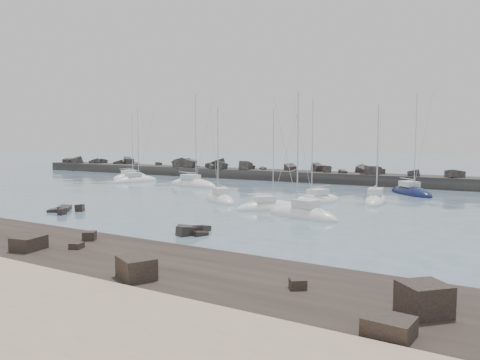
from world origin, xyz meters
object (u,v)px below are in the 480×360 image
sailboat_1 (130,178)px  sailboat_9 (302,215)px  sailboat_3 (135,181)px  sailboat_5 (220,200)px  sailboat_8 (411,193)px  sailboat_4 (193,185)px  sailboat_6 (315,202)px  sailboat_7 (268,208)px  sailboat_10 (376,201)px

sailboat_1 → sailboat_9: 53.72m
sailboat_3 → sailboat_9: 46.13m
sailboat_5 → sailboat_8: 27.44m
sailboat_4 → sailboat_6: sailboat_4 is taller
sailboat_1 → sailboat_9: size_ratio=1.02×
sailboat_1 → sailboat_5: (34.12, -19.29, 0.01)m
sailboat_4 → sailboat_7: 27.86m
sailboat_4 → sailboat_8: bearing=11.2°
sailboat_1 → sailboat_6: (44.77, -14.36, 0.00)m
sailboat_4 → sailboat_5: size_ratio=1.27×
sailboat_1 → sailboat_3: bearing=-38.9°
sailboat_1 → sailboat_4: (19.67, -5.76, 0.01)m
sailboat_3 → sailboat_7: (36.25, -17.14, -0.01)m
sailboat_4 → sailboat_10: (31.28, -4.64, 0.01)m
sailboat_6 → sailboat_10: 7.35m
sailboat_9 → sailboat_3: bearing=154.4°
sailboat_3 → sailboat_8: 47.12m
sailboat_3 → sailboat_9: bearing=-25.6°
sailboat_1 → sailboat_5: size_ratio=1.07×
sailboat_6 → sailboat_8: 17.16m
sailboat_5 → sailboat_7: size_ratio=1.07×
sailboat_4 → sailboat_6: size_ratio=1.21×
sailboat_5 → sailboat_9: 14.61m
sailboat_4 → sailboat_1: bearing=163.7°
sailboat_4 → sailboat_6: bearing=-18.9°
sailboat_1 → sailboat_8: size_ratio=0.92×
sailboat_6 → sailboat_9: 10.84m
sailboat_8 → sailboat_10: (-1.87, -11.18, 0.01)m
sailboat_6 → sailboat_7: 8.05m
sailboat_5 → sailboat_10: (16.84, 8.89, 0.01)m
sailboat_7 → sailboat_9: sailboat_9 is taller
sailboat_5 → sailboat_8: (18.71, 20.08, -0.00)m
sailboat_5 → sailboat_9: sailboat_9 is taller
sailboat_7 → sailboat_9: 6.04m
sailboat_1 → sailboat_6: 47.01m
sailboat_8 → sailboat_3: bearing=-173.1°
sailboat_5 → sailboat_9: bearing=-22.2°
sailboat_6 → sailboat_9: size_ratio=1.00×
sailboat_3 → sailboat_10: 45.25m
sailboat_4 → sailboat_9: size_ratio=1.21×
sailboat_6 → sailboat_10: size_ratio=1.04×
sailboat_6 → sailboat_8: size_ratio=0.90×
sailboat_9 → sailboat_6: bearing=105.4°
sailboat_10 → sailboat_8: bearing=80.5°
sailboat_9 → sailboat_5: bearing=157.8°
sailboat_4 → sailboat_10: 31.63m
sailboat_6 → sailboat_9: sailboat_6 is taller
sailboat_9 → sailboat_1: bearing=152.5°
sailboat_3 → sailboat_10: size_ratio=1.09×
sailboat_10 → sailboat_7: bearing=-126.7°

